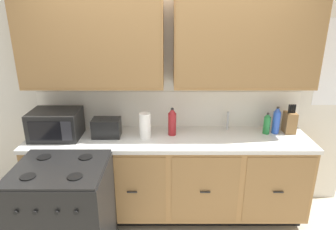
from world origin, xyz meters
The scene contains 11 objects.
wall_unit centered at (0.00, 0.50, 1.62)m, with size 4.03×0.40×2.37m.
counter_run centered at (0.00, 0.30, 0.48)m, with size 2.86×0.64×0.93m.
stove_range centered at (-0.90, -0.33, 0.47)m, with size 0.76×0.68×0.95m.
microwave centered at (-1.13, 0.30, 1.07)m, with size 0.48×0.37×0.28m.
toaster centered at (-0.63, 0.32, 1.02)m, with size 0.28×0.18×0.19m.
knife_block centered at (1.26, 0.43, 1.04)m, with size 0.11×0.14×0.31m.
sink_faucet centered at (0.63, 0.51, 1.03)m, with size 0.02×0.02×0.20m, color #B2B5BA.
paper_towel_roll centered at (-0.24, 0.29, 1.06)m, with size 0.12×0.12×0.26m, color white.
bottle_red centered at (0.04, 0.37, 1.07)m, with size 0.08×0.08×0.29m.
bottle_blue centered at (1.12, 0.41, 1.07)m, with size 0.08×0.08×0.29m.
bottle_green centered at (1.02, 0.40, 1.04)m, with size 0.07×0.07×0.23m.
Camera 1 is at (-0.01, -2.50, 2.16)m, focal length 32.12 mm.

